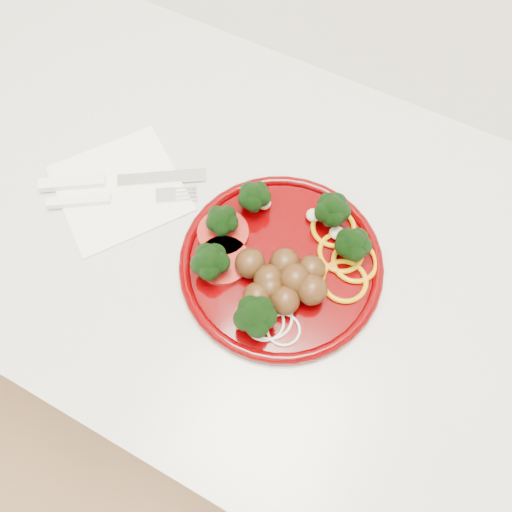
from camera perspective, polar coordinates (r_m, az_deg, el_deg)
The scene contains 5 objects.
counter at distance 1.11m, azimuth -9.12°, elevation -3.86°, with size 2.40×0.60×0.90m.
plate at distance 0.61m, azimuth 2.72°, elevation -0.50°, with size 0.25×0.25×0.06m.
napkin at distance 0.71m, azimuth -15.30°, elevation 7.44°, with size 0.16×0.16×0.00m, color white.
knife at distance 0.71m, azimuth -17.35°, elevation 8.17°, with size 0.20×0.14×0.01m.
fork at distance 0.70m, azimuth -17.73°, elevation 6.15°, with size 0.17×0.12×0.01m.
Camera 1 is at (0.34, 1.43, 1.48)m, focal length 35.00 mm.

